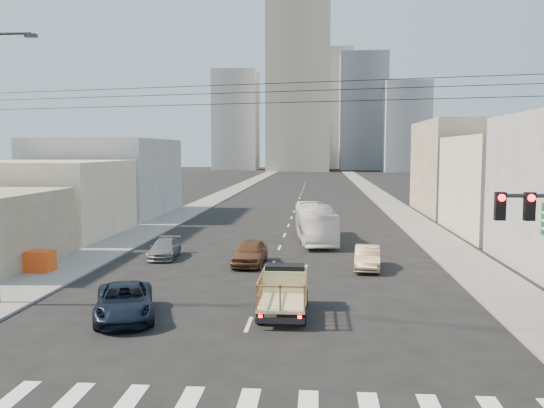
# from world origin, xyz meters

# --- Properties ---
(ground) EXTENTS (420.00, 420.00, 0.00)m
(ground) POSITION_xyz_m (0.00, 0.00, 0.00)
(ground) COLOR black
(ground) RESTS_ON ground
(sidewalk_left) EXTENTS (3.50, 180.00, 0.12)m
(sidewalk_left) POSITION_xyz_m (-11.75, 70.00, 0.06)
(sidewalk_left) COLOR slate
(sidewalk_left) RESTS_ON ground
(sidewalk_right) EXTENTS (3.50, 180.00, 0.12)m
(sidewalk_right) POSITION_xyz_m (11.75, 70.00, 0.06)
(sidewalk_right) COLOR slate
(sidewalk_right) RESTS_ON ground
(lane_dashes) EXTENTS (0.15, 104.00, 0.01)m
(lane_dashes) POSITION_xyz_m (0.00, 53.00, 0.01)
(lane_dashes) COLOR silver
(lane_dashes) RESTS_ON ground
(flatbed_pickup) EXTENTS (1.95, 4.41, 1.90)m
(flatbed_pickup) POSITION_xyz_m (1.29, 3.72, 1.09)
(flatbed_pickup) COLOR #C9C087
(flatbed_pickup) RESTS_ON ground
(navy_pickup) EXTENTS (3.72, 5.43, 1.38)m
(navy_pickup) POSITION_xyz_m (-5.17, 2.46, 0.69)
(navy_pickup) COLOR black
(navy_pickup) RESTS_ON ground
(city_bus) EXTENTS (3.37, 10.15, 2.77)m
(city_bus) POSITION_xyz_m (2.50, 23.14, 1.39)
(city_bus) COLOR silver
(city_bus) RESTS_ON ground
(sedan_brown) EXTENTS (1.97, 4.53, 1.52)m
(sedan_brown) POSITION_xyz_m (-1.36, 13.80, 0.76)
(sedan_brown) COLOR brown
(sedan_brown) RESTS_ON ground
(sedan_tan) EXTENTS (1.77, 4.18, 1.34)m
(sedan_tan) POSITION_xyz_m (5.57, 13.14, 0.67)
(sedan_tan) COLOR tan
(sedan_tan) RESTS_ON ground
(sedan_grey) EXTENTS (1.96, 4.19, 1.18)m
(sedan_grey) POSITION_xyz_m (-7.07, 15.57, 0.59)
(sedan_grey) COLOR slate
(sedan_grey) RESTS_ON ground
(overhead_wires) EXTENTS (23.01, 5.02, 0.72)m
(overhead_wires) POSITION_xyz_m (0.00, 1.50, 8.97)
(overhead_wires) COLOR black
(overhead_wires) RESTS_ON ground
(crate_stack) EXTENTS (1.80, 1.20, 1.14)m
(crate_stack) POSITION_xyz_m (-13.00, 10.55, 0.69)
(crate_stack) COLOR #F14D16
(crate_stack) RESTS_ON sidewalk_left
(bldg_right_mid) EXTENTS (11.00, 14.00, 8.00)m
(bldg_right_mid) POSITION_xyz_m (19.50, 28.00, 4.00)
(bldg_right_mid) COLOR #BFB19A
(bldg_right_mid) RESTS_ON ground
(bldg_right_far) EXTENTS (12.00, 16.00, 10.00)m
(bldg_right_far) POSITION_xyz_m (20.00, 44.00, 5.00)
(bldg_right_far) COLOR gray
(bldg_right_far) RESTS_ON ground
(bldg_left_mid) EXTENTS (11.00, 12.00, 6.00)m
(bldg_left_mid) POSITION_xyz_m (-19.00, 24.00, 3.00)
(bldg_left_mid) COLOR #BFB19A
(bldg_left_mid) RESTS_ON ground
(bldg_left_far) EXTENTS (12.00, 16.00, 8.00)m
(bldg_left_far) POSITION_xyz_m (-19.50, 39.00, 4.00)
(bldg_left_far) COLOR gray
(bldg_left_far) RESTS_ON ground
(high_rise_tower) EXTENTS (20.00, 20.00, 60.00)m
(high_rise_tower) POSITION_xyz_m (-4.00, 170.00, 30.00)
(high_rise_tower) COLOR tan
(high_rise_tower) RESTS_ON ground
(midrise_ne) EXTENTS (16.00, 16.00, 40.00)m
(midrise_ne) POSITION_xyz_m (18.00, 185.00, 20.00)
(midrise_ne) COLOR gray
(midrise_ne) RESTS_ON ground
(midrise_nw) EXTENTS (15.00, 15.00, 34.00)m
(midrise_nw) POSITION_xyz_m (-26.00, 180.00, 17.00)
(midrise_nw) COLOR gray
(midrise_nw) RESTS_ON ground
(midrise_back) EXTENTS (18.00, 18.00, 44.00)m
(midrise_back) POSITION_xyz_m (6.00, 200.00, 22.00)
(midrise_back) COLOR gray
(midrise_back) RESTS_ON ground
(midrise_east) EXTENTS (14.00, 14.00, 28.00)m
(midrise_east) POSITION_xyz_m (30.00, 165.00, 14.00)
(midrise_east) COLOR gray
(midrise_east) RESTS_ON ground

